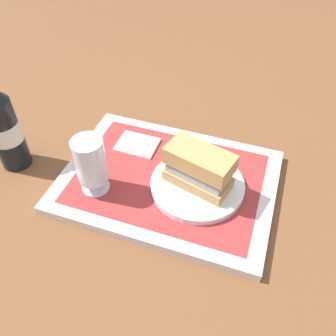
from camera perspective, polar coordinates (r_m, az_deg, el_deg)
ground_plane at (r=0.76m, az=-0.00°, el=-2.64°), size 3.00×3.00×0.00m
tray at (r=0.75m, az=-0.00°, el=-2.13°), size 0.44×0.32×0.02m
placemat at (r=0.74m, az=-0.00°, el=-1.58°), size 0.38×0.27×0.00m
plate at (r=0.72m, az=4.72°, el=-2.74°), size 0.19×0.19×0.01m
sandwich at (r=0.69m, az=4.73°, el=0.15°), size 0.14×0.10×0.08m
beer_glass at (r=0.69m, az=-12.27°, el=0.78°), size 0.06×0.06×0.12m
napkin_folded at (r=0.82m, az=-4.95°, el=3.76°), size 0.09×0.07×0.01m
beer_bottle at (r=0.81m, az=-24.95°, el=6.09°), size 0.07×0.07×0.27m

